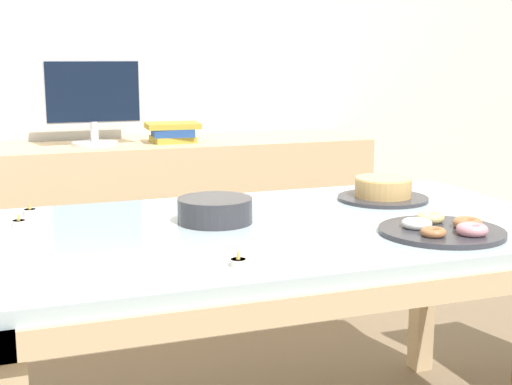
{
  "coord_description": "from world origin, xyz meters",
  "views": [
    {
      "loc": [
        -0.73,
        -1.79,
        1.19
      ],
      "look_at": [
        -0.02,
        0.17,
        0.79
      ],
      "focal_mm": 50.0,
      "sensor_mm": 36.0,
      "label": 1
    }
  ],
  "objects_px": {
    "pastry_platter": "(443,229)",
    "plate_stack": "(215,210)",
    "tealight_centre": "(30,211)",
    "tealight_near_cakes": "(238,262)",
    "book_stack": "(173,132)",
    "tealight_near_front": "(19,222)",
    "cake_chocolate_round": "(383,191)",
    "computer_monitor": "(93,102)"
  },
  "relations": [
    {
      "from": "cake_chocolate_round",
      "to": "tealight_near_cakes",
      "type": "relative_size",
      "value": 7.28
    },
    {
      "from": "computer_monitor",
      "to": "tealight_near_cakes",
      "type": "xyz_separation_m",
      "value": [
        0.08,
        -1.74,
        -0.25
      ]
    },
    {
      "from": "cake_chocolate_round",
      "to": "tealight_near_cakes",
      "type": "bearing_deg",
      "value": -141.48
    },
    {
      "from": "pastry_platter",
      "to": "cake_chocolate_round",
      "type": "bearing_deg",
      "value": 80.03
    },
    {
      "from": "computer_monitor",
      "to": "tealight_near_front",
      "type": "height_order",
      "value": "computer_monitor"
    },
    {
      "from": "computer_monitor",
      "to": "cake_chocolate_round",
      "type": "bearing_deg",
      "value": -57.75
    },
    {
      "from": "book_stack",
      "to": "tealight_centre",
      "type": "height_order",
      "value": "book_stack"
    },
    {
      "from": "cake_chocolate_round",
      "to": "tealight_near_front",
      "type": "height_order",
      "value": "cake_chocolate_round"
    },
    {
      "from": "book_stack",
      "to": "pastry_platter",
      "type": "xyz_separation_m",
      "value": [
        0.33,
        -1.65,
        -0.1
      ]
    },
    {
      "from": "cake_chocolate_round",
      "to": "plate_stack",
      "type": "height_order",
      "value": "cake_chocolate_round"
    },
    {
      "from": "computer_monitor",
      "to": "tealight_near_cakes",
      "type": "height_order",
      "value": "computer_monitor"
    },
    {
      "from": "tealight_near_front",
      "to": "tealight_near_cakes",
      "type": "relative_size",
      "value": 1.0
    },
    {
      "from": "pastry_platter",
      "to": "tealight_near_cakes",
      "type": "bearing_deg",
      "value": -171.43
    },
    {
      "from": "plate_stack",
      "to": "computer_monitor",
      "type": "bearing_deg",
      "value": 96.77
    },
    {
      "from": "book_stack",
      "to": "tealight_near_front",
      "type": "distance_m",
      "value": 1.38
    },
    {
      "from": "pastry_platter",
      "to": "tealight_near_front",
      "type": "relative_size",
      "value": 8.2
    },
    {
      "from": "plate_stack",
      "to": "book_stack",
      "type": "bearing_deg",
      "value": 81.57
    },
    {
      "from": "plate_stack",
      "to": "pastry_platter",
      "type": "bearing_deg",
      "value": -32.44
    },
    {
      "from": "computer_monitor",
      "to": "plate_stack",
      "type": "distance_m",
      "value": 1.34
    },
    {
      "from": "tealight_near_front",
      "to": "tealight_near_cakes",
      "type": "bearing_deg",
      "value": -51.82
    },
    {
      "from": "computer_monitor",
      "to": "plate_stack",
      "type": "xyz_separation_m",
      "value": [
        0.16,
        -1.32,
        -0.22
      ]
    },
    {
      "from": "cake_chocolate_round",
      "to": "tealight_centre",
      "type": "height_order",
      "value": "cake_chocolate_round"
    },
    {
      "from": "book_stack",
      "to": "cake_chocolate_round",
      "type": "xyz_separation_m",
      "value": [
        0.41,
        -1.2,
        -0.09
      ]
    },
    {
      "from": "computer_monitor",
      "to": "book_stack",
      "type": "relative_size",
      "value": 1.7
    },
    {
      "from": "cake_chocolate_round",
      "to": "tealight_near_cakes",
      "type": "distance_m",
      "value": 0.86
    },
    {
      "from": "cake_chocolate_round",
      "to": "tealight_centre",
      "type": "bearing_deg",
      "value": 171.11
    },
    {
      "from": "computer_monitor",
      "to": "tealight_centre",
      "type": "bearing_deg",
      "value": -107.6
    },
    {
      "from": "tealight_centre",
      "to": "tealight_near_cakes",
      "type": "height_order",
      "value": "same"
    },
    {
      "from": "pastry_platter",
      "to": "tealight_near_front",
      "type": "bearing_deg",
      "value": 155.43
    },
    {
      "from": "book_stack",
      "to": "pastry_platter",
      "type": "height_order",
      "value": "book_stack"
    },
    {
      "from": "book_stack",
      "to": "tealight_near_front",
      "type": "xyz_separation_m",
      "value": [
        -0.71,
        -1.17,
        -0.11
      ]
    },
    {
      "from": "cake_chocolate_round",
      "to": "tealight_near_cakes",
      "type": "height_order",
      "value": "cake_chocolate_round"
    },
    {
      "from": "computer_monitor",
      "to": "book_stack",
      "type": "xyz_separation_m",
      "value": [
        0.35,
        0.0,
        -0.14
      ]
    },
    {
      "from": "tealight_centre",
      "to": "cake_chocolate_round",
      "type": "bearing_deg",
      "value": -8.89
    },
    {
      "from": "cake_chocolate_round",
      "to": "plate_stack",
      "type": "bearing_deg",
      "value": -169.12
    },
    {
      "from": "cake_chocolate_round",
      "to": "plate_stack",
      "type": "relative_size",
      "value": 1.39
    },
    {
      "from": "pastry_platter",
      "to": "computer_monitor",
      "type": "bearing_deg",
      "value": 112.38
    },
    {
      "from": "tealight_centre",
      "to": "tealight_near_cakes",
      "type": "xyz_separation_m",
      "value": [
        0.41,
        -0.71,
        0.0
      ]
    },
    {
      "from": "pastry_platter",
      "to": "plate_stack",
      "type": "relative_size",
      "value": 1.56
    },
    {
      "from": "tealight_near_front",
      "to": "tealight_centre",
      "type": "bearing_deg",
      "value": 75.73
    },
    {
      "from": "book_stack",
      "to": "pastry_platter",
      "type": "bearing_deg",
      "value": -78.78
    },
    {
      "from": "computer_monitor",
      "to": "cake_chocolate_round",
      "type": "height_order",
      "value": "computer_monitor"
    }
  ]
}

